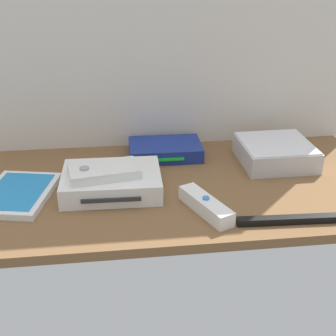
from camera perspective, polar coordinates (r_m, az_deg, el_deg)
ground_plane at (r=104.04cm, az=0.00°, el=-2.49°), size 100.00×48.00×2.00cm
back_wall at (r=117.59cm, az=-1.55°, el=17.69°), size 110.00×1.20×64.00cm
game_console at (r=100.57cm, az=-6.95°, el=-1.68°), size 21.40×16.91×4.40cm
mini_computer at (r=116.20cm, az=13.06°, el=1.88°), size 17.17×17.17×5.30cm
game_case at (r=103.06cm, az=-18.03°, el=-3.03°), size 17.32×21.45×1.56cm
network_router at (r=117.20cm, az=-0.36°, el=2.27°), size 18.19×12.60×3.40cm
remote_wand at (r=92.43cm, az=4.66°, el=-4.62°), size 9.06×15.04×3.40cm
remote_classic_pad at (r=98.02cm, az=-7.90°, el=-0.39°), size 15.54×10.32×2.40cm
sensor_bar at (r=92.61cm, az=15.78°, el=-6.11°), size 24.06×2.85×1.40cm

